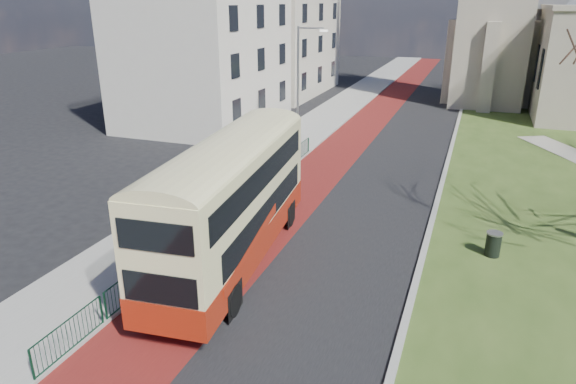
% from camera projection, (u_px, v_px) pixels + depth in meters
% --- Properties ---
extents(ground, '(160.00, 160.00, 0.00)m').
position_uv_depth(ground, '(254.00, 267.00, 20.03)').
color(ground, black).
rests_on(ground, ground).
extents(road_carriageway, '(9.00, 120.00, 0.01)m').
position_uv_depth(road_carriageway, '(385.00, 144.00, 37.10)').
color(road_carriageway, black).
rests_on(road_carriageway, ground).
extents(bus_lane, '(3.40, 120.00, 0.01)m').
position_uv_depth(bus_lane, '(348.00, 141.00, 37.98)').
color(bus_lane, '#591414').
rests_on(bus_lane, ground).
extents(pavement_west, '(4.00, 120.00, 0.12)m').
position_uv_depth(pavement_west, '(300.00, 136.00, 39.19)').
color(pavement_west, gray).
rests_on(pavement_west, ground).
extents(kerb_west, '(0.25, 120.00, 0.13)m').
position_uv_depth(kerb_west, '(325.00, 138.00, 38.54)').
color(kerb_west, '#999993').
rests_on(kerb_west, ground).
extents(kerb_east, '(0.25, 80.00, 0.13)m').
position_uv_depth(kerb_east, '(453.00, 142.00, 37.34)').
color(kerb_east, '#999993').
rests_on(kerb_east, ground).
extents(pedestrian_railing, '(0.07, 24.00, 1.12)m').
position_uv_depth(pedestrian_railing, '(231.00, 208.00, 24.31)').
color(pedestrian_railing, '#0C3621').
rests_on(pedestrian_railing, ground).
extents(street_block_near, '(10.30, 14.30, 13.00)m').
position_uv_depth(street_block_near, '(204.00, 43.00, 41.61)').
color(street_block_near, beige).
rests_on(street_block_near, ground).
extents(street_block_far, '(10.30, 16.30, 11.50)m').
position_uv_depth(street_block_far, '(276.00, 39.00, 55.92)').
color(street_block_far, beige).
rests_on(street_block_far, ground).
extents(streetlamp, '(2.13, 0.18, 8.00)m').
position_uv_depth(streetlamp, '(300.00, 80.00, 35.63)').
color(streetlamp, gray).
rests_on(streetlamp, pavement_west).
extents(bus, '(3.82, 11.82, 4.85)m').
position_uv_depth(bus, '(232.00, 197.00, 19.50)').
color(bus, '#9B210E').
rests_on(bus, ground).
extents(litter_bin, '(0.73, 0.73, 1.02)m').
position_uv_depth(litter_bin, '(493.00, 244.00, 20.68)').
color(litter_bin, black).
rests_on(litter_bin, grass_green).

